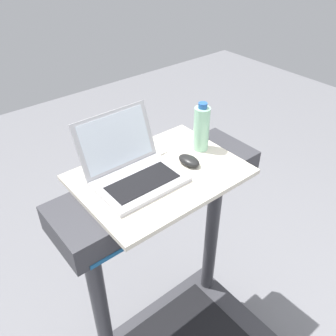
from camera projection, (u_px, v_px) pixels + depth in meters
The scene contains 4 objects.
desk_board at pixel (160, 175), 1.41m from camera, with size 0.64×0.47×0.02m, color beige.
laptop at pixel (132, 168), 1.35m from camera, with size 0.32×0.30×0.23m.
computer_mouse at pixel (189, 161), 1.44m from camera, with size 0.06×0.10×0.03m, color black.
water_bottle at pixel (201, 128), 1.49m from camera, with size 0.07×0.07×0.21m.
Camera 1 is at (-0.69, -0.20, 1.97)m, focal length 38.52 mm.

